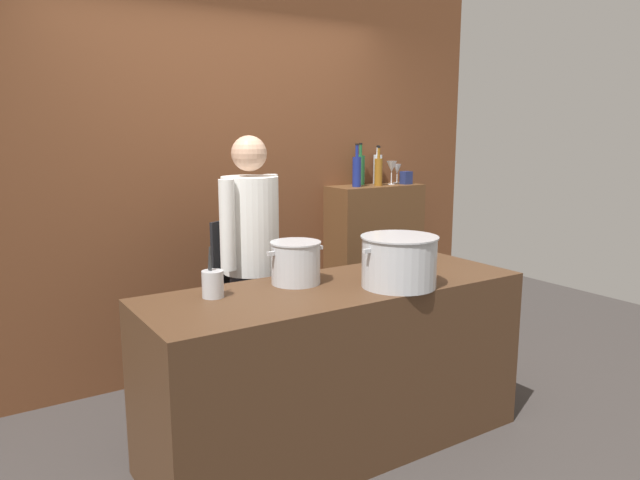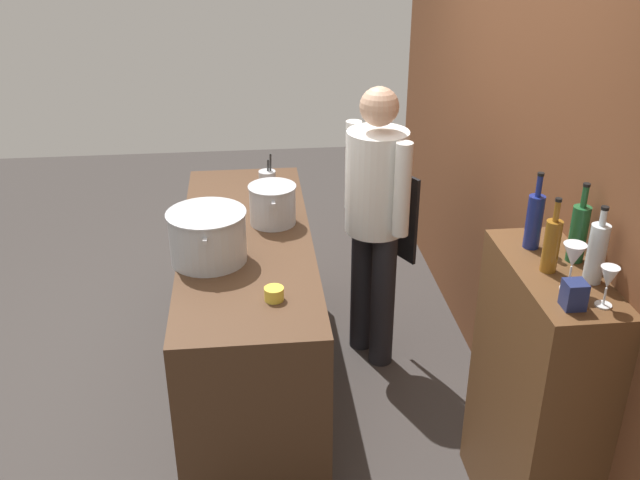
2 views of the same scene
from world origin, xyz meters
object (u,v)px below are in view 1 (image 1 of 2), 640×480
(utensil_crock, at_px, (213,284))
(wine_glass_short, at_px, (397,170))
(stockpot_small, at_px, (296,262))
(wine_bottle_clear, at_px, (378,169))
(wine_bottle_amber, at_px, (378,171))
(wine_glass_wide, at_px, (392,167))
(chef, at_px, (251,252))
(wine_bottle_green, at_px, (360,169))
(stockpot_large, at_px, (399,261))
(butter_jar, at_px, (419,260))
(wine_bottle_cobalt, at_px, (357,171))
(spice_tin_navy, at_px, (406,178))

(utensil_crock, height_order, wine_glass_short, wine_glass_short)
(stockpot_small, xyz_separation_m, wine_bottle_clear, (1.43, 1.13, 0.38))
(wine_bottle_amber, distance_m, wine_glass_wide, 0.15)
(chef, bearing_deg, wine_bottle_green, 176.72)
(wine_glass_short, bearing_deg, stockpot_large, -129.78)
(butter_jar, xyz_separation_m, wine_bottle_green, (0.43, 1.17, 0.46))
(wine_bottle_green, bearing_deg, wine_bottle_cobalt, -135.43)
(chef, relative_size, butter_jar, 18.25)
(chef, xyz_separation_m, wine_bottle_green, (1.24, 0.56, 0.43))
(wine_bottle_green, bearing_deg, wine_glass_wide, -28.41)
(chef, xyz_separation_m, stockpot_large, (0.39, -0.92, 0.07))
(wine_bottle_clear, relative_size, wine_bottle_cobalt, 0.94)
(butter_jar, height_order, wine_bottle_clear, wine_bottle_clear)
(stockpot_small, relative_size, spice_tin_navy, 3.23)
(utensil_crock, bearing_deg, wine_glass_wide, 27.85)
(stockpot_small, xyz_separation_m, wine_bottle_amber, (1.34, 1.00, 0.37))
(butter_jar, relative_size, wine_bottle_amber, 0.30)
(stockpot_small, bearing_deg, butter_jar, -2.32)
(stockpot_small, height_order, wine_bottle_green, wine_bottle_green)
(butter_jar, distance_m, wine_bottle_amber, 1.24)
(wine_glass_wide, bearing_deg, wine_bottle_clear, 113.70)
(chef, bearing_deg, wine_bottle_cobalt, 173.70)
(wine_bottle_green, relative_size, spice_tin_navy, 3.21)
(stockpot_large, bearing_deg, wine_bottle_cobalt, 61.73)
(butter_jar, bearing_deg, spice_tin_navy, 52.82)
(stockpot_large, xyz_separation_m, butter_jar, (0.42, 0.31, -0.10))
(utensil_crock, distance_m, wine_bottle_cobalt, 1.95)
(butter_jar, bearing_deg, wine_glass_short, 55.60)
(stockpot_small, height_order, wine_bottle_clear, wine_bottle_clear)
(wine_bottle_amber, bearing_deg, wine_bottle_clear, 53.64)
(butter_jar, xyz_separation_m, wine_bottle_cobalt, (0.30, 1.04, 0.46))
(wine_bottle_green, bearing_deg, stockpot_small, -138.05)
(stockpot_large, bearing_deg, wine_bottle_amber, 55.35)
(wine_bottle_amber, bearing_deg, wine_glass_short, 19.47)
(chef, height_order, wine_glass_short, chef)
(wine_bottle_clear, relative_size, wine_bottle_green, 0.93)
(utensil_crock, relative_size, butter_jar, 2.67)
(butter_jar, xyz_separation_m, spice_tin_navy, (0.77, 1.02, 0.39))
(chef, height_order, wine_bottle_cobalt, chef)
(stockpot_small, relative_size, utensil_crock, 1.35)
(wine_bottle_green, height_order, wine_bottle_cobalt, wine_bottle_green)
(stockpot_large, distance_m, butter_jar, 0.53)
(wine_glass_short, distance_m, spice_tin_navy, 0.13)
(stockpot_large, bearing_deg, chef, 112.83)
(utensil_crock, bearing_deg, wine_bottle_green, 33.53)
(wine_bottle_green, height_order, wine_glass_wide, wine_bottle_green)
(wine_bottle_clear, bearing_deg, wine_bottle_green, 178.27)
(chef, height_order, butter_jar, chef)
(chef, height_order, wine_glass_wide, chef)
(chef, distance_m, wine_bottle_green, 1.43)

